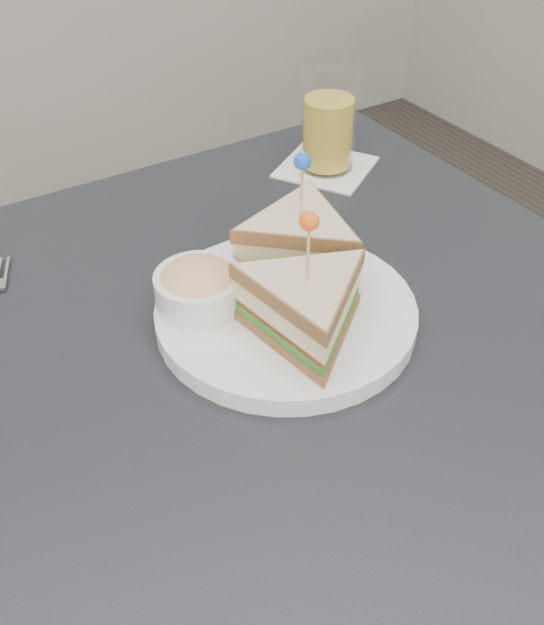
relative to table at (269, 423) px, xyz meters
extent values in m
cube|color=black|center=(0.00, 0.00, 0.06)|extent=(0.80, 0.80, 0.03)
cylinder|color=black|center=(0.35, 0.35, -0.31)|extent=(0.04, 0.04, 0.72)
cylinder|color=white|center=(0.05, 0.04, 0.08)|extent=(0.28, 0.28, 0.01)
cylinder|color=white|center=(0.05, 0.04, 0.09)|extent=(0.28, 0.28, 0.00)
cylinder|color=tan|center=(0.04, 0.00, 0.18)|extent=(0.00, 0.00, 0.08)
sphere|color=#F75B0F|center=(0.04, 0.00, 0.21)|extent=(0.02, 0.02, 0.02)
cylinder|color=tan|center=(0.09, 0.09, 0.18)|extent=(0.00, 0.00, 0.08)
sphere|color=blue|center=(0.09, 0.09, 0.21)|extent=(0.02, 0.02, 0.02)
cylinder|color=white|center=(-0.02, 0.09, 0.11)|extent=(0.09, 0.09, 0.04)
ellipsoid|color=#E0B772|center=(-0.02, 0.09, 0.12)|extent=(0.08, 0.08, 0.03)
cube|color=white|center=(0.26, 0.27, 0.08)|extent=(0.15, 0.15, 0.00)
cylinder|color=gold|center=(0.26, 0.27, 0.13)|extent=(0.09, 0.09, 0.09)
cylinder|color=white|center=(0.26, 0.27, 0.15)|extent=(0.10, 0.10, 0.14)
cube|color=white|center=(0.26, 0.28, 0.17)|extent=(0.02, 0.02, 0.02)
cube|color=white|center=(0.25, 0.26, 0.16)|extent=(0.02, 0.02, 0.02)
camera|label=1|loc=(-0.23, -0.38, 0.51)|focal=40.00mm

